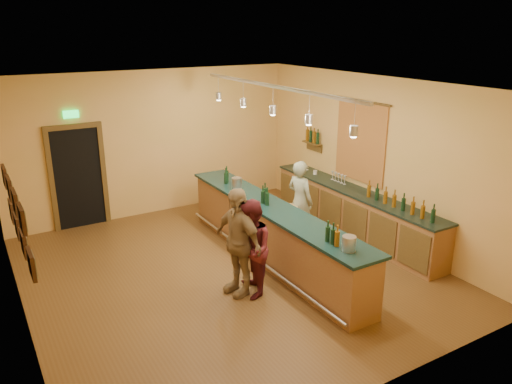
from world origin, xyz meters
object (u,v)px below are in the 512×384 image
back_counter (354,211)px  bar_stool (289,213)px  customer_a (251,249)px  bartender (300,201)px  customer_b (238,242)px  tasting_bar (272,229)px

back_counter → bar_stool: 1.43m
customer_a → bar_stool: (1.65, 1.37, -0.18)m
bartender → customer_b: 2.38m
customer_a → back_counter: bearing=126.8°
back_counter → tasting_bar: (-2.10, -0.18, 0.12)m
tasting_bar → bar_stool: 0.88m
back_counter → customer_a: (-3.03, -1.04, 0.30)m
back_counter → customer_b: 3.31m
bartender → bar_stool: size_ratio=2.15×
customer_a → bar_stool: bearing=147.6°
back_counter → tasting_bar: bearing=-175.1°
customer_a → customer_b: 0.23m
bartender → bar_stool: (-0.27, 0.00, -0.20)m
back_counter → customer_b: size_ratio=2.59×
tasting_bar → bartender: bartender is taller
back_counter → customer_b: customer_b is taller
back_counter → bar_stool: size_ratio=6.02×
customer_b → tasting_bar: bearing=113.3°
back_counter → customer_b: (-3.17, -0.87, 0.39)m
bartender → customer_a: 2.36m
back_counter → bartender: bartender is taller
tasting_bar → bar_stool: bearing=35.5°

